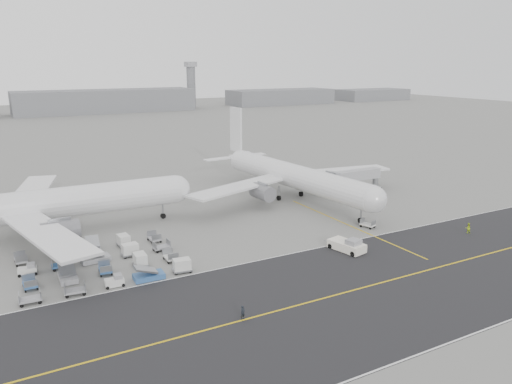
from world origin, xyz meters
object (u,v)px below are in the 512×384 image
ground_crew_a (243,313)px  ground_crew_b (468,228)px  airliner_b (291,175)px  control_tower (191,84)px  jet_bridge (356,176)px  pushback_tug (347,245)px  airliner_a (36,206)px

ground_crew_a → ground_crew_b: ground_crew_b is taller
airliner_b → ground_crew_a: 57.43m
ground_crew_b → control_tower: bearing=-77.2°
airliner_b → jet_bridge: 17.71m
pushback_tug → ground_crew_a: (-26.03, -12.17, -0.03)m
airliner_b → jet_bridge: bearing=-12.2°
control_tower → pushback_tug: 282.35m
ground_crew_a → control_tower: bearing=52.7°
control_tower → airliner_b: bearing=-106.2°
airliner_a → jet_bridge: bearing=-90.7°
airliner_b → ground_crew_b: (15.82, -36.23, -4.59)m
pushback_tug → ground_crew_b: 25.66m
control_tower → ground_crew_a: (-104.96, -282.83, -15.32)m
airliner_a → control_tower: bearing=-26.4°
control_tower → airliner_a: bearing=-117.5°
pushback_tug → control_tower: bearing=61.4°
airliner_b → pushback_tug: (-9.59, -32.64, -4.60)m
jet_bridge → ground_crew_a: (-53.12, -42.72, -2.94)m
pushback_tug → airliner_b: bearing=61.3°
control_tower → airliner_b: size_ratio=0.56×
ground_crew_a → airliner_b: bearing=34.6°
airliner_b → ground_crew_b: 39.80m
ground_crew_b → airliner_b: bearing=-42.6°
pushback_tug → airliner_a: bearing=131.5°
airliner_a → ground_crew_a: bearing=-156.4°
control_tower → ground_crew_b: bearing=-101.0°
ground_crew_a → airliner_a: bearing=95.6°
airliner_b → jet_bridge: (17.51, -2.09, -1.69)m
control_tower → airliner_a: 268.34m
ground_crew_a → jet_bridge: bearing=21.8°
jet_bridge → ground_crew_b: size_ratio=7.49×
jet_bridge → ground_crew_a: 68.23m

